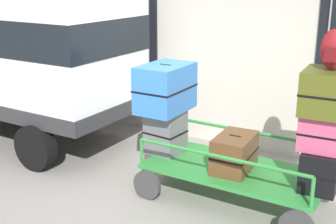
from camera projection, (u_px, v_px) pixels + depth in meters
ground_plane at (151, 187)px, 6.30m from camera, size 40.00×40.00×0.00m
van at (11, 49)px, 7.88m from camera, size 4.57×1.99×2.55m
luggage_cart at (234, 174)px, 5.83m from camera, size 2.36×1.19×0.44m
cart_railing at (236, 146)px, 5.72m from camera, size 2.25×1.05×0.37m
suitcase_left_bottom at (165, 132)px, 6.27m from camera, size 0.51×0.47×0.61m
suitcase_left_middle at (165, 88)px, 6.09m from camera, size 0.56×0.83×0.64m
suitcase_midleft_bottom at (234, 153)px, 5.72m from camera, size 0.48×0.70×0.46m
suitcase_center_bottom at (320, 171)px, 5.19m from camera, size 0.44×0.50×0.47m
suitcase_center_middle at (325, 133)px, 5.08m from camera, size 0.57×0.39×0.42m
suitcase_center_top at (330, 93)px, 4.98m from camera, size 0.63×0.63×0.50m
backpack at (333, 50)px, 4.85m from camera, size 0.27×0.22×0.44m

